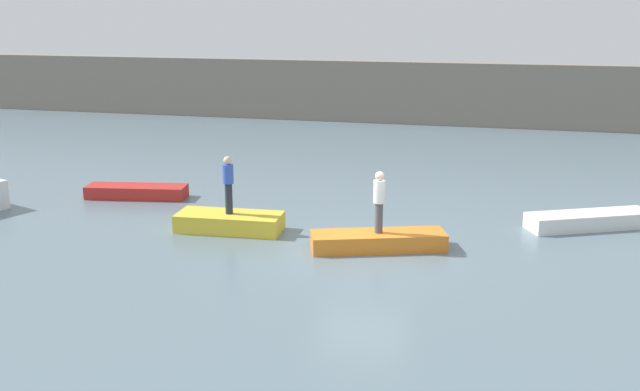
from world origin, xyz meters
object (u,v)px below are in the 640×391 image
object	(u,v)px
person_white_shirt	(379,199)
rowboat_white	(589,220)
rowboat_red	(137,192)
person_blue_shirt	(228,182)
rowboat_orange	(378,241)
rowboat_yellow	(230,222)

from	to	relation	value
person_white_shirt	rowboat_white	bearing A→B (deg)	31.42
person_white_shirt	rowboat_red	bearing A→B (deg)	159.59
person_blue_shirt	rowboat_white	bearing A→B (deg)	16.00
rowboat_orange	person_white_shirt	distance (m)	1.21
rowboat_orange	person_white_shirt	bearing A→B (deg)	70.36
rowboat_red	rowboat_yellow	distance (m)	5.40
rowboat_red	rowboat_orange	xyz separation A→B (m)	(9.19, -3.42, 0.02)
rowboat_yellow	person_white_shirt	xyz separation A→B (m)	(4.61, -0.58, 1.18)
person_blue_shirt	rowboat_orange	bearing A→B (deg)	-7.12
rowboat_red	person_blue_shirt	distance (m)	5.55
rowboat_yellow	rowboat_white	world-z (taller)	rowboat_yellow
rowboat_white	person_white_shirt	xyz separation A→B (m)	(-5.85, -3.57, 1.21)
rowboat_white	person_blue_shirt	bearing A→B (deg)	169.72
rowboat_yellow	person_white_shirt	size ratio (longest dim) A/B	1.81
rowboat_orange	person_white_shirt	xyz separation A→B (m)	(0.00, 0.00, 1.21)
person_blue_shirt	person_white_shirt	size ratio (longest dim) A/B	1.01
rowboat_red	rowboat_orange	world-z (taller)	rowboat_orange
rowboat_yellow	rowboat_white	bearing A→B (deg)	12.31
rowboat_red	rowboat_yellow	world-z (taller)	rowboat_yellow
rowboat_yellow	person_blue_shirt	distance (m)	1.25
rowboat_red	rowboat_yellow	size ratio (longest dim) A/B	1.11
rowboat_white	person_blue_shirt	distance (m)	10.95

